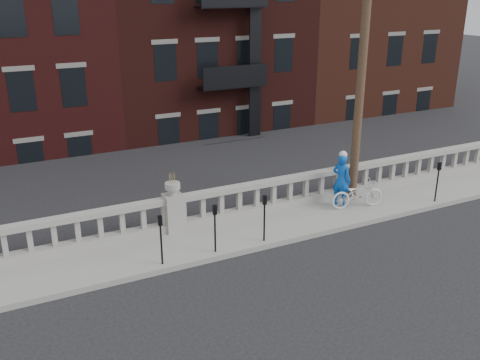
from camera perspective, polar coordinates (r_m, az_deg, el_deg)
name	(u,v)px	position (r m, az deg, el deg)	size (l,w,h in m)	color
ground	(233,301)	(12.79, -0.79, -12.76)	(120.00, 120.00, 0.00)	black
sidewalk	(186,245)	(15.16, -5.76, -6.92)	(32.00, 2.20, 0.15)	gray
balustrade	(174,214)	(15.72, -7.07, -3.65)	(28.00, 0.34, 1.03)	gray
planter_pedestal	(174,208)	(15.65, -7.10, -3.01)	(0.55, 0.55, 1.76)	gray
lower_level	(70,62)	(33.41, -17.69, 11.87)	(80.00, 44.00, 20.80)	#605E59
utility_pole	(364,44)	(17.22, 13.05, 13.98)	(1.60, 0.28, 10.00)	#422D1E
parking_meter_a	(161,234)	(13.74, -8.45, -5.75)	(0.10, 0.09, 1.36)	black
parking_meter_b	(215,223)	(14.22, -2.69, -4.62)	(0.10, 0.09, 1.36)	black
parking_meter_c	(264,213)	(14.82, 2.62, -3.54)	(0.10, 0.09, 1.36)	black
parking_meter_d	(438,177)	(18.66, 20.36, 0.27)	(0.10, 0.09, 1.36)	black
bicycle	(357,194)	(17.58, 12.42, -1.45)	(0.61, 1.75, 0.92)	silver
cyclist	(341,180)	(17.47, 10.76, -0.01)	(0.64, 0.42, 1.75)	#0C4EB9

